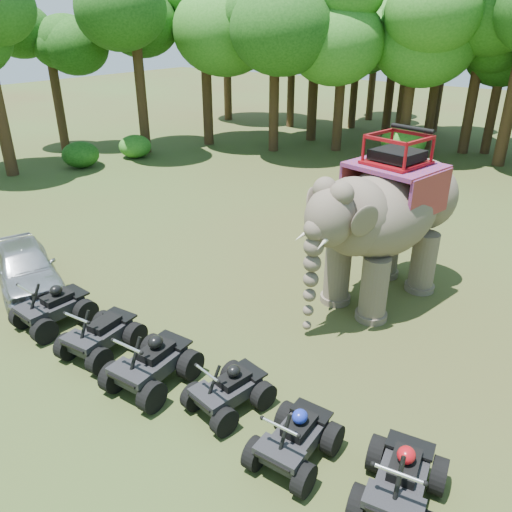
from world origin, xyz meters
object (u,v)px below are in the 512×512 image
object	(u,v)px
parked_car	(24,266)
atv_3	(229,384)
elephant	(387,219)
atv_5	(402,475)
atv_1	(100,329)
atv_2	(151,357)
atv_0	(52,302)
atv_4	(295,433)

from	to	relation	value
parked_car	atv_3	distance (m)	7.93
elephant	atv_5	distance (m)	7.06
elephant	parked_car	size ratio (longest dim) A/B	1.40
atv_1	atv_5	size ratio (longest dim) A/B	1.00
atv_2	elephant	bearing A→B (deg)	66.81
elephant	atv_5	world-z (taller)	elephant
atv_0	elephant	bearing A→B (deg)	49.49
atv_2	atv_4	xyz separation A→B (m)	(3.53, 0.09, -0.08)
atv_4	elephant	bearing A→B (deg)	98.59
elephant	atv_0	world-z (taller)	elephant
atv_0	atv_4	bearing A→B (deg)	2.90
elephant	atv_4	distance (m)	6.69
atv_2	atv_5	distance (m)	5.38
elephant	atv_1	xyz separation A→B (m)	(-4.08, -6.37, -1.66)
elephant	atv_4	bearing A→B (deg)	-67.31
atv_1	atv_2	xyz separation A→B (m)	(1.79, -0.06, 0.04)
atv_2	atv_0	bearing A→B (deg)	174.96
atv_3	atv_0	bearing A→B (deg)	-166.84
elephant	atv_0	distance (m)	8.90
atv_3	atv_5	distance (m)	3.60
atv_4	atv_5	size ratio (longest dim) A/B	0.93
atv_0	atv_4	xyz separation A→B (m)	(7.25, -0.00, -0.05)
atv_3	atv_2	bearing A→B (deg)	-157.39
atv_3	atv_4	distance (m)	1.78
elephant	atv_0	bearing A→B (deg)	-121.82
atv_5	parked_car	bearing A→B (deg)	167.96
atv_1	atv_4	bearing A→B (deg)	-5.50
atv_2	atv_3	size ratio (longest dim) A/B	1.16
parked_car	atv_5	size ratio (longest dim) A/B	2.25
elephant	atv_2	bearing A→B (deg)	-97.92
elephant	atv_3	size ratio (longest dim) A/B	3.47
atv_0	atv_3	distance (m)	5.51
atv_3	atv_4	world-z (taller)	atv_4
atv_0	atv_2	bearing A→B (deg)	1.54
atv_0	atv_4	world-z (taller)	atv_0
elephant	atv_5	size ratio (longest dim) A/B	3.15
atv_4	atv_3	bearing A→B (deg)	167.50
elephant	atv_0	xyz separation A→B (m)	(-6.01, -6.35, -1.65)
atv_0	atv_5	size ratio (longest dim) A/B	1.01
elephant	atv_1	size ratio (longest dim) A/B	3.15
atv_1	atv_2	distance (m)	1.79
atv_2	atv_1	bearing A→B (deg)	174.30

